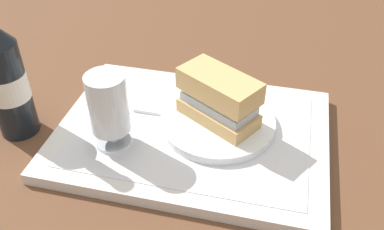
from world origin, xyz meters
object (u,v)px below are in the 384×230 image
(plate, at_px, (218,122))
(beer_glass, at_px, (109,109))
(sandwich, at_px, (217,97))
(beer_bottle, at_px, (5,79))

(plate, height_order, beer_glass, beer_glass)
(sandwich, xyz_separation_m, beer_glass, (0.15, 0.08, 0.01))
(plate, bearing_deg, beer_bottle, 10.95)
(beer_glass, xyz_separation_m, beer_bottle, (0.18, -0.02, 0.02))
(sandwich, distance_m, beer_bottle, 0.34)
(beer_bottle, bearing_deg, beer_glass, 174.58)
(sandwich, relative_size, beer_bottle, 0.54)
(beer_glass, relative_size, beer_bottle, 0.47)
(sandwich, distance_m, beer_glass, 0.17)
(beer_glass, distance_m, beer_bottle, 0.18)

